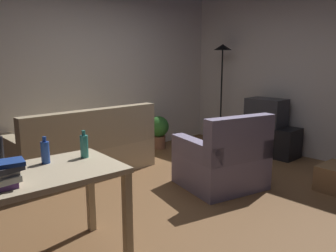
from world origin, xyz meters
name	(u,v)px	position (x,y,z in m)	size (l,w,h in m)	color
ground_plane	(192,200)	(0.00, 0.00, -0.01)	(5.20, 4.40, 0.02)	brown
wall_rear	(87,72)	(0.00, 2.20, 1.35)	(5.20, 0.10, 2.70)	silver
wall_right	(306,72)	(2.60, 0.00, 1.35)	(0.10, 4.40, 2.70)	beige
couch	(85,152)	(-0.44, 1.59, 0.31)	(1.90, 0.84, 0.92)	tan
tv_stand	(265,139)	(2.25, 0.44, 0.24)	(0.44, 1.10, 0.48)	black
tv	(266,112)	(2.25, 0.44, 0.70)	(0.41, 0.60, 0.44)	#2D2D33
torchiere_lamp	(222,67)	(2.25, 1.37, 1.41)	(0.32, 0.32, 1.81)	black
desk	(36,187)	(-1.76, -0.12, 0.65)	(1.24, 0.78, 0.76)	#C6B28E
potted_plant	(159,130)	(1.18, 1.90, 0.33)	(0.36, 0.36, 0.57)	brown
armchair	(223,162)	(0.54, -0.01, 0.32)	(1.08, 1.03, 0.92)	gray
storage_box	(336,177)	(1.47, -0.99, 0.15)	(0.48, 0.34, 0.30)	olive
bottle_dark	(0,153)	(-1.91, 0.10, 0.89)	(0.05, 0.05, 0.29)	black
bottle_blue	(45,152)	(-1.61, 0.04, 0.85)	(0.06, 0.06, 0.21)	#2347A3
bottle_tall	(84,146)	(-1.32, -0.02, 0.86)	(0.06, 0.06, 0.22)	teal
book_stack	(1,174)	(-2.02, -0.28, 0.85)	(0.29, 0.21, 0.17)	#593372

